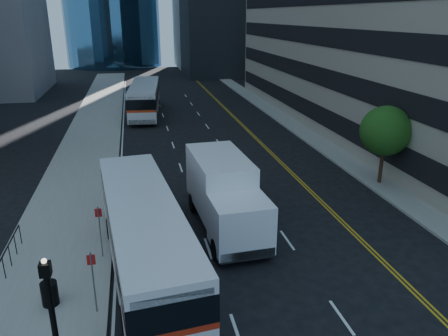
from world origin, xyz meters
name	(u,v)px	position (x,y,z in m)	size (l,w,h in m)	color
ground	(292,262)	(0.00, 0.00, 0.00)	(160.00, 160.00, 0.00)	black
sidewalk_west	(93,134)	(-10.50, 25.00, 0.07)	(5.00, 90.00, 0.15)	gray
sidewalk_east	(291,124)	(9.00, 25.00, 0.07)	(2.00, 90.00, 0.15)	gray
street_tree	(385,131)	(9.00, 8.00, 3.64)	(3.20, 3.20, 5.10)	#332114
lamp_post	(54,328)	(-9.00, -6.00, 2.72)	(0.28, 0.28, 4.56)	black
bus_front	(144,233)	(-6.49, 0.71, 1.80)	(4.17, 13.03, 3.30)	silver
bus_rear	(145,98)	(-5.35, 33.03, 1.85)	(4.00, 13.34, 3.39)	silver
box_truck	(225,194)	(-2.29, 3.92, 1.94)	(3.08, 7.82, 3.68)	white
trash_can	(50,293)	(-10.15, -1.19, 0.62)	(0.63, 0.63, 0.94)	black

